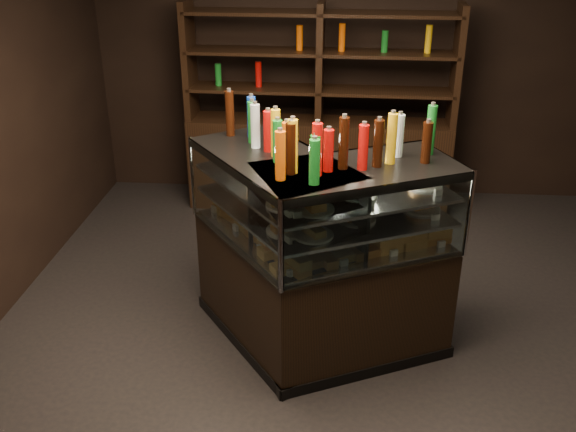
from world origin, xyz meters
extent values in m
plane|color=black|center=(0.00, 0.00, 0.00)|extent=(5.00, 5.00, 0.00)
cube|color=black|center=(0.00, 2.50, 1.50)|extent=(5.00, 0.02, 3.00)
cube|color=black|center=(0.00, -2.50, 1.50)|extent=(5.00, 0.02, 3.00)
cube|color=black|center=(0.06, -0.34, 0.40)|extent=(1.35, 1.06, 0.79)
cube|color=black|center=(0.06, -0.34, 0.04)|extent=(1.39, 1.09, 0.08)
cube|color=black|center=(0.06, -0.34, 1.32)|extent=(1.35, 1.06, 0.06)
cube|color=silver|center=(0.06, -0.34, 0.80)|extent=(1.29, 0.99, 0.02)
cube|color=silver|center=(0.06, -0.34, 0.99)|extent=(1.29, 0.99, 0.02)
cube|color=silver|center=(0.06, -0.34, 1.15)|extent=(1.29, 0.99, 0.02)
cube|color=white|center=(0.19, -0.63, 1.07)|extent=(1.10, 0.51, 0.56)
cylinder|color=silver|center=(0.74, -0.37, 1.07)|extent=(0.03, 0.03, 0.58)
cylinder|color=silver|center=(-0.36, -0.87, 1.07)|extent=(0.03, 0.03, 0.58)
cube|color=black|center=(-0.46, -0.20, 0.40)|extent=(1.19, 1.34, 0.79)
cube|color=black|center=(-0.46, -0.20, 0.04)|extent=(1.23, 1.38, 0.08)
cube|color=black|center=(-0.46, -0.20, 1.32)|extent=(1.19, 1.34, 0.06)
cube|color=silver|center=(-0.46, -0.20, 0.80)|extent=(1.13, 1.27, 0.02)
cube|color=silver|center=(-0.46, -0.20, 0.99)|extent=(1.13, 1.27, 0.02)
cube|color=silver|center=(-0.46, -0.20, 1.15)|extent=(1.13, 1.27, 0.02)
cube|color=white|center=(-0.72, -0.39, 1.07)|extent=(0.71, 0.99, 0.56)
cylinder|color=silver|center=(-0.36, -0.87, 1.07)|extent=(0.03, 0.03, 0.58)
cylinder|color=silver|center=(-1.06, 0.11, 1.07)|extent=(0.03, 0.03, 0.58)
cube|color=#DD974F|center=(-0.39, -0.58, 0.84)|extent=(0.20, 0.16, 0.06)
cube|color=#DD974F|center=(-0.23, -0.51, 0.84)|extent=(0.20, 0.16, 0.06)
cube|color=#DD974F|center=(-0.08, -0.44, 0.84)|extent=(0.20, 0.16, 0.06)
cube|color=#DD974F|center=(0.07, -0.37, 0.84)|extent=(0.20, 0.16, 0.06)
cube|color=#DD974F|center=(0.23, -0.30, 0.84)|extent=(0.20, 0.16, 0.06)
cube|color=#DD974F|center=(0.38, -0.23, 0.84)|extent=(0.20, 0.16, 0.06)
cube|color=#DD974F|center=(0.53, -0.16, 0.84)|extent=(0.20, 0.16, 0.06)
cylinder|color=white|center=(-0.36, -0.54, 1.00)|extent=(0.24, 0.24, 0.02)
cube|color=#DD974F|center=(-0.36, -0.54, 1.04)|extent=(0.19, 0.15, 0.05)
cylinder|color=white|center=(0.06, -0.34, 1.00)|extent=(0.24, 0.24, 0.02)
cube|color=#DD974F|center=(0.06, -0.34, 1.04)|extent=(0.19, 0.15, 0.05)
cylinder|color=white|center=(0.48, -0.15, 1.00)|extent=(0.24, 0.24, 0.02)
cube|color=#DD974F|center=(0.48, -0.15, 1.04)|extent=(0.19, 0.15, 0.05)
cylinder|color=white|center=(-0.36, -0.54, 1.17)|extent=(0.24, 0.24, 0.02)
cube|color=#DD974F|center=(-0.36, -0.54, 1.21)|extent=(0.19, 0.15, 0.05)
cylinder|color=white|center=(0.06, -0.34, 1.17)|extent=(0.24, 0.24, 0.02)
cube|color=#DD974F|center=(0.06, -0.34, 1.21)|extent=(0.19, 0.15, 0.05)
cylinder|color=white|center=(0.48, -0.15, 1.17)|extent=(0.24, 0.24, 0.02)
cube|color=#DD974F|center=(0.48, -0.15, 1.21)|extent=(0.19, 0.15, 0.05)
cube|color=#DD974F|center=(-0.78, 0.19, 0.84)|extent=(0.18, 0.20, 0.06)
cube|color=#DD974F|center=(-0.69, 0.05, 0.84)|extent=(0.18, 0.20, 0.06)
cube|color=#DD974F|center=(-0.59, -0.08, 0.84)|extent=(0.18, 0.20, 0.06)
cube|color=#DD974F|center=(-0.49, -0.22, 0.84)|extent=(0.18, 0.20, 0.06)
cube|color=#DD974F|center=(-0.39, -0.36, 0.84)|extent=(0.18, 0.20, 0.06)
cube|color=#DD974F|center=(-0.29, -0.50, 0.84)|extent=(0.18, 0.20, 0.06)
cube|color=#DD974F|center=(-0.20, -0.64, 0.84)|extent=(0.18, 0.20, 0.06)
cylinder|color=white|center=(-0.73, 0.17, 1.00)|extent=(0.24, 0.24, 0.02)
cube|color=#DD974F|center=(-0.73, 0.17, 1.04)|extent=(0.17, 0.19, 0.05)
cylinder|color=white|center=(-0.46, -0.20, 1.00)|extent=(0.24, 0.24, 0.02)
cube|color=#DD974F|center=(-0.46, -0.20, 1.04)|extent=(0.17, 0.19, 0.05)
cylinder|color=white|center=(-0.20, -0.58, 1.00)|extent=(0.24, 0.24, 0.02)
cube|color=#DD974F|center=(-0.20, -0.58, 1.04)|extent=(0.17, 0.19, 0.05)
cylinder|color=white|center=(-0.73, 0.17, 1.17)|extent=(0.24, 0.24, 0.02)
cube|color=#DD974F|center=(-0.73, 0.17, 1.21)|extent=(0.17, 0.19, 0.05)
cylinder|color=white|center=(-0.46, -0.20, 1.17)|extent=(0.24, 0.24, 0.02)
cube|color=#DD974F|center=(-0.46, -0.20, 1.21)|extent=(0.17, 0.19, 0.05)
cylinder|color=white|center=(-0.20, -0.58, 1.17)|extent=(0.24, 0.24, 0.02)
cube|color=#DD974F|center=(-0.20, -0.58, 1.21)|extent=(0.17, 0.19, 0.05)
cylinder|color=#B20C0A|center=(-0.40, -0.56, 1.49)|extent=(0.06, 0.06, 0.28)
cylinder|color=silver|center=(-0.40, -0.56, 1.64)|extent=(0.03, 0.03, 0.02)
cylinder|color=#0F38B2|center=(-0.31, -0.51, 1.49)|extent=(0.06, 0.06, 0.28)
cylinder|color=silver|center=(-0.31, -0.51, 1.64)|extent=(0.03, 0.03, 0.02)
cylinder|color=#147223|center=(-0.22, -0.47, 1.49)|extent=(0.06, 0.06, 0.28)
cylinder|color=silver|center=(-0.22, -0.47, 1.64)|extent=(0.03, 0.03, 0.02)
cylinder|color=#D8590A|center=(-0.12, -0.43, 1.49)|extent=(0.06, 0.06, 0.28)
cylinder|color=silver|center=(-0.12, -0.43, 1.64)|extent=(0.03, 0.03, 0.02)
cylinder|color=yellow|center=(-0.03, -0.39, 1.49)|extent=(0.06, 0.06, 0.28)
cylinder|color=silver|center=(-0.03, -0.39, 1.64)|extent=(0.03, 0.03, 0.02)
cylinder|color=silver|center=(0.06, -0.34, 1.49)|extent=(0.06, 0.06, 0.28)
cylinder|color=silver|center=(0.06, -0.34, 1.64)|extent=(0.03, 0.03, 0.02)
cylinder|color=black|center=(0.15, -0.30, 1.49)|extent=(0.06, 0.06, 0.28)
cylinder|color=silver|center=(0.15, -0.30, 1.64)|extent=(0.03, 0.03, 0.02)
cylinder|color=#B20C0A|center=(0.25, -0.26, 1.49)|extent=(0.06, 0.06, 0.28)
cylinder|color=silver|center=(0.25, -0.26, 1.64)|extent=(0.03, 0.03, 0.02)
cylinder|color=#0F38B2|center=(0.34, -0.22, 1.49)|extent=(0.06, 0.06, 0.28)
cylinder|color=silver|center=(0.34, -0.22, 1.64)|extent=(0.03, 0.03, 0.02)
cylinder|color=#147223|center=(0.43, -0.17, 1.49)|extent=(0.06, 0.06, 0.28)
cylinder|color=silver|center=(0.43, -0.17, 1.64)|extent=(0.03, 0.03, 0.02)
cylinder|color=#D8590A|center=(0.52, -0.13, 1.49)|extent=(0.06, 0.06, 0.28)
cylinder|color=silver|center=(0.52, -0.13, 1.64)|extent=(0.03, 0.03, 0.02)
cylinder|color=#B20C0A|center=(-0.76, 0.21, 1.49)|extent=(0.06, 0.06, 0.28)
cylinder|color=silver|center=(-0.76, 0.21, 1.64)|extent=(0.03, 0.03, 0.02)
cylinder|color=#0F38B2|center=(-0.70, 0.13, 1.49)|extent=(0.06, 0.06, 0.28)
cylinder|color=silver|center=(-0.70, 0.13, 1.64)|extent=(0.03, 0.03, 0.02)
cylinder|color=#147223|center=(-0.64, 0.04, 1.49)|extent=(0.06, 0.06, 0.28)
cylinder|color=silver|center=(-0.64, 0.04, 1.64)|extent=(0.03, 0.03, 0.02)
cylinder|color=#D8590A|center=(-0.58, -0.04, 1.49)|extent=(0.06, 0.06, 0.28)
cylinder|color=silver|center=(-0.58, -0.04, 1.64)|extent=(0.03, 0.03, 0.02)
cylinder|color=yellow|center=(-0.52, -0.12, 1.49)|extent=(0.06, 0.06, 0.28)
cylinder|color=silver|center=(-0.52, -0.12, 1.64)|extent=(0.03, 0.03, 0.02)
cylinder|color=silver|center=(-0.46, -0.20, 1.49)|extent=(0.06, 0.06, 0.28)
cylinder|color=silver|center=(-0.46, -0.20, 1.64)|extent=(0.03, 0.03, 0.02)
cylinder|color=black|center=(-0.41, -0.29, 1.49)|extent=(0.06, 0.06, 0.28)
cylinder|color=silver|center=(-0.41, -0.29, 1.64)|extent=(0.03, 0.03, 0.02)
cylinder|color=#B20C0A|center=(-0.35, -0.37, 1.49)|extent=(0.06, 0.06, 0.28)
cylinder|color=silver|center=(-0.35, -0.37, 1.64)|extent=(0.03, 0.03, 0.02)
cylinder|color=#0F38B2|center=(-0.29, -0.45, 1.49)|extent=(0.06, 0.06, 0.28)
cylinder|color=silver|center=(-0.29, -0.45, 1.64)|extent=(0.03, 0.03, 0.02)
cylinder|color=#147223|center=(-0.23, -0.54, 1.49)|extent=(0.06, 0.06, 0.28)
cylinder|color=silver|center=(-0.23, -0.54, 1.64)|extent=(0.03, 0.03, 0.02)
cylinder|color=#D8590A|center=(-0.17, -0.62, 1.49)|extent=(0.06, 0.06, 0.28)
cylinder|color=silver|center=(-0.17, -0.62, 1.64)|extent=(0.03, 0.03, 0.02)
cylinder|color=black|center=(0.44, 0.07, 0.09)|extent=(0.23, 0.23, 0.17)
cone|color=#1B5E2C|center=(0.44, 0.07, 0.41)|extent=(0.35, 0.35, 0.48)
cone|color=#1B5E2C|center=(0.44, 0.07, 0.57)|extent=(0.27, 0.27, 0.34)
cube|color=black|center=(-0.25, 2.05, 0.45)|extent=(2.57, 0.50, 0.90)
cube|color=black|center=(-1.50, 2.09, 1.45)|extent=(0.07, 0.38, 1.10)
cube|color=black|center=(-0.25, 2.05, 1.45)|extent=(0.07, 0.38, 1.10)
cube|color=black|center=(1.00, 2.01, 1.45)|extent=(0.07, 0.38, 1.10)
cube|color=black|center=(-0.25, 2.05, 1.20)|extent=(2.51, 0.46, 0.03)
cube|color=black|center=(-0.25, 2.05, 1.55)|extent=(2.51, 0.46, 0.03)
cube|color=black|center=(-0.25, 2.05, 1.90)|extent=(2.51, 0.46, 0.03)
cylinder|color=#B20C0A|center=(-1.22, 2.08, 1.32)|extent=(0.06, 0.06, 0.22)
cylinder|color=#0F38B2|center=(-0.83, 2.07, 1.32)|extent=(0.06, 0.06, 0.22)
cylinder|color=#147223|center=(-0.44, 2.06, 1.32)|extent=(0.06, 0.06, 0.22)
cylinder|color=#D8590A|center=(-0.06, 2.04, 1.32)|extent=(0.06, 0.06, 0.22)
cylinder|color=yellow|center=(0.33, 2.03, 1.32)|extent=(0.06, 0.06, 0.22)
cylinder|color=silver|center=(0.72, 2.02, 1.32)|extent=(0.06, 0.06, 0.22)
camera|label=1|loc=(-0.08, -3.94, 2.72)|focal=40.00mm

